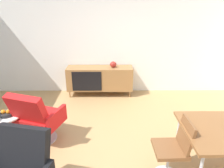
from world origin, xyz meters
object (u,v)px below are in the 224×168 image
object	(u,v)px
dining_chair_near_window	(174,148)
side_table_round	(9,126)
lounge_chair_red	(37,117)
vase_cobalt	(113,64)
fruit_bowl	(6,114)
sideboard	(100,78)

from	to	relation	value
dining_chair_near_window	side_table_round	bearing A→B (deg)	163.63
dining_chair_near_window	lounge_chair_red	distance (m)	2.14
vase_cobalt	lounge_chair_red	world-z (taller)	lounge_chair_red
dining_chair_near_window	fruit_bowl	xyz separation A→B (m)	(-2.45, 0.72, 0.09)
vase_cobalt	side_table_round	world-z (taller)	vase_cobalt
vase_cobalt	sideboard	bearing A→B (deg)	-179.68
dining_chair_near_window	lounge_chair_red	bearing A→B (deg)	159.16
lounge_chair_red	side_table_round	distance (m)	0.48
lounge_chair_red	side_table_round	xyz separation A→B (m)	(-0.45, -0.04, -0.15)
sideboard	vase_cobalt	size ratio (longest dim) A/B	10.15
vase_cobalt	fruit_bowl	world-z (taller)	vase_cobalt
vase_cobalt	dining_chair_near_window	world-z (taller)	vase_cobalt
lounge_chair_red	dining_chair_near_window	bearing A→B (deg)	-20.84
lounge_chair_red	fruit_bowl	distance (m)	0.46
vase_cobalt	lounge_chair_red	xyz separation A→B (m)	(-1.26, -1.89, -0.32)
sideboard	fruit_bowl	xyz separation A→B (m)	(-1.37, -1.93, 0.12)
sideboard	lounge_chair_red	bearing A→B (deg)	-116.05
sideboard	dining_chair_near_window	distance (m)	2.86
lounge_chair_red	side_table_round	size ratio (longest dim) A/B	1.82
sideboard	vase_cobalt	xyz separation A→B (m)	(0.33, 0.00, 0.35)
lounge_chair_red	fruit_bowl	size ratio (longest dim) A/B	4.73
side_table_round	fruit_bowl	bearing A→B (deg)	-88.24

